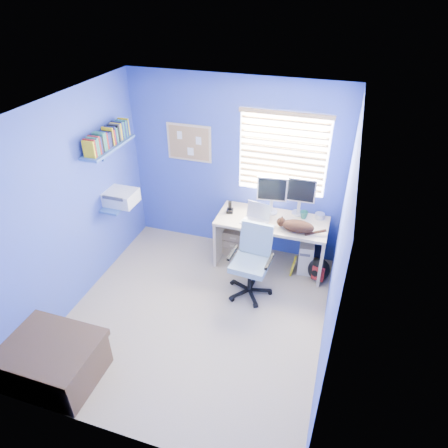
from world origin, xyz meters
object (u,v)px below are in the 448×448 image
(office_chair, at_px, (251,270))
(cat, at_px, (298,226))
(desk, at_px, (270,242))
(laptop, at_px, (255,216))
(tower_pc, at_px, (306,253))

(office_chair, bearing_deg, cat, 44.25)
(desk, distance_m, office_chair, 0.64)
(cat, bearing_deg, laptop, -178.50)
(laptop, xyz_separation_m, office_chair, (0.10, -0.49, -0.50))
(tower_pc, relative_size, office_chair, 0.48)
(desk, xyz_separation_m, office_chair, (-0.11, -0.63, -0.02))
(cat, bearing_deg, tower_pc, 68.01)
(laptop, relative_size, tower_pc, 0.73)
(desk, relative_size, office_chair, 1.57)
(cat, distance_m, office_chair, 0.81)
(cat, xyz_separation_m, tower_pc, (0.13, 0.26, -0.59))
(desk, bearing_deg, office_chair, -100.19)
(desk, relative_size, tower_pc, 3.28)
(tower_pc, distance_m, office_chair, 0.95)
(desk, bearing_deg, tower_pc, 10.96)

